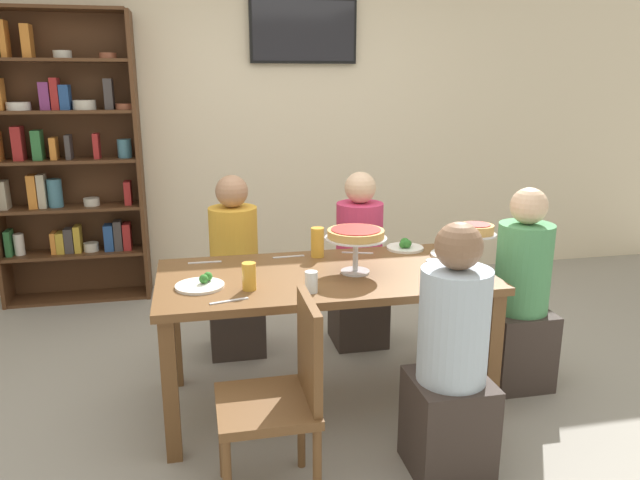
# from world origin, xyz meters

# --- Properties ---
(ground_plane) EXTENTS (12.00, 12.00, 0.00)m
(ground_plane) POSITION_xyz_m (0.00, 0.00, 0.00)
(ground_plane) COLOR gray
(rear_partition) EXTENTS (8.00, 0.12, 2.80)m
(rear_partition) POSITION_xyz_m (0.00, 2.20, 1.40)
(rear_partition) COLOR beige
(rear_partition) RESTS_ON ground_plane
(dining_table) EXTENTS (1.70, 0.84, 0.74)m
(dining_table) POSITION_xyz_m (0.00, 0.00, 0.65)
(dining_table) COLOR brown
(dining_table) RESTS_ON ground_plane
(bookshelf) EXTENTS (1.10, 0.30, 2.21)m
(bookshelf) POSITION_xyz_m (-1.59, 2.01, 1.12)
(bookshelf) COLOR #4C2D19
(bookshelf) RESTS_ON ground_plane
(television) EXTENTS (0.87, 0.05, 0.50)m
(television) POSITION_xyz_m (0.29, 2.11, 2.09)
(television) COLOR black
(diner_far_left) EXTENTS (0.34, 0.34, 1.15)m
(diner_far_left) POSITION_xyz_m (-0.41, 0.75, 0.49)
(diner_far_left) COLOR #382D28
(diner_far_left) RESTS_ON ground_plane
(diner_near_right) EXTENTS (0.34, 0.34, 1.15)m
(diner_near_right) POSITION_xyz_m (0.41, -0.70, 0.49)
(diner_near_right) COLOR #382D28
(diner_near_right) RESTS_ON ground_plane
(diner_head_east) EXTENTS (0.34, 0.34, 1.15)m
(diner_head_east) POSITION_xyz_m (1.12, -0.03, 0.49)
(diner_head_east) COLOR #382D28
(diner_head_east) RESTS_ON ground_plane
(diner_far_right) EXTENTS (0.34, 0.34, 1.15)m
(diner_far_right) POSITION_xyz_m (0.39, 0.72, 0.49)
(diner_far_right) COLOR #382D28
(diner_far_right) RESTS_ON ground_plane
(chair_near_left) EXTENTS (0.40, 0.40, 0.87)m
(chair_near_left) POSITION_xyz_m (-0.33, -0.71, 0.49)
(chair_near_left) COLOR brown
(chair_near_left) RESTS_ON ground_plane
(deep_dish_pizza_stand) EXTENTS (0.32, 0.32, 0.23)m
(deep_dish_pizza_stand) POSITION_xyz_m (0.16, -0.03, 0.93)
(deep_dish_pizza_stand) COLOR silver
(deep_dish_pizza_stand) RESTS_ON dining_table
(personal_pizza_stand) EXTENTS (0.20, 0.20, 0.26)m
(personal_pizza_stand) POSITION_xyz_m (0.76, -0.15, 0.93)
(personal_pizza_stand) COLOR silver
(personal_pizza_stand) RESTS_ON dining_table
(salad_plate_near_diner) EXTENTS (0.22, 0.22, 0.07)m
(salad_plate_near_diner) POSITION_xyz_m (0.56, 0.34, 0.76)
(salad_plate_near_diner) COLOR white
(salad_plate_near_diner) RESTS_ON dining_table
(salad_plate_far_diner) EXTENTS (0.24, 0.24, 0.06)m
(salad_plate_far_diner) POSITION_xyz_m (-0.63, -0.09, 0.75)
(salad_plate_far_diner) COLOR white
(salad_plate_far_diner) RESTS_ON dining_table
(salad_plate_spare) EXTENTS (0.26, 0.26, 0.07)m
(salad_plate_spare) POSITION_xyz_m (0.77, 0.16, 0.76)
(salad_plate_spare) COLOR white
(salad_plate_spare) RESTS_ON dining_table
(beer_glass_amber_tall) EXTENTS (0.07, 0.07, 0.17)m
(beer_glass_amber_tall) POSITION_xyz_m (0.03, 0.30, 0.82)
(beer_glass_amber_tall) COLOR gold
(beer_glass_amber_tall) RESTS_ON dining_table
(beer_glass_amber_short) EXTENTS (0.07, 0.07, 0.13)m
(beer_glass_amber_short) POSITION_xyz_m (-0.40, -0.18, 0.81)
(beer_glass_amber_short) COLOR gold
(beer_glass_amber_short) RESTS_ON dining_table
(water_glass_clear_near) EXTENTS (0.08, 0.08, 0.11)m
(water_glass_clear_near) POSITION_xyz_m (0.50, -0.25, 0.79)
(water_glass_clear_near) COLOR white
(water_glass_clear_near) RESTS_ON dining_table
(water_glass_clear_far) EXTENTS (0.06, 0.06, 0.10)m
(water_glass_clear_far) POSITION_xyz_m (-0.12, -0.27, 0.79)
(water_glass_clear_far) COLOR white
(water_glass_clear_far) RESTS_ON dining_table
(water_glass_clear_spare) EXTENTS (0.08, 0.08, 0.09)m
(water_glass_clear_spare) POSITION_xyz_m (0.52, -0.35, 0.79)
(water_glass_clear_spare) COLOR white
(water_glass_clear_spare) RESTS_ON dining_table
(cutlery_fork_near) EXTENTS (0.18, 0.06, 0.00)m
(cutlery_fork_near) POSITION_xyz_m (-0.51, -0.32, 0.74)
(cutlery_fork_near) COLOR silver
(cutlery_fork_near) RESTS_ON dining_table
(cutlery_knife_near) EXTENTS (0.18, 0.02, 0.00)m
(cutlery_knife_near) POSITION_xyz_m (-0.60, 0.31, 0.74)
(cutlery_knife_near) COLOR silver
(cutlery_knife_near) RESTS_ON dining_table
(cutlery_fork_far) EXTENTS (0.18, 0.07, 0.00)m
(cutlery_fork_far) POSITION_xyz_m (0.27, 0.32, 0.74)
(cutlery_fork_far) COLOR silver
(cutlery_fork_far) RESTS_ON dining_table
(cutlery_knife_far) EXTENTS (0.18, 0.03, 0.00)m
(cutlery_knife_far) POSITION_xyz_m (-0.13, 0.32, 0.74)
(cutlery_knife_far) COLOR silver
(cutlery_knife_far) RESTS_ON dining_table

